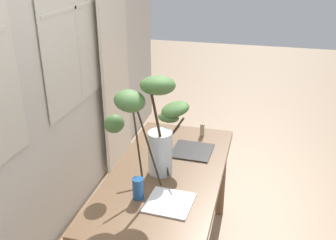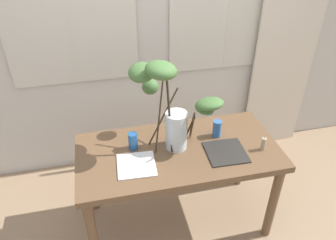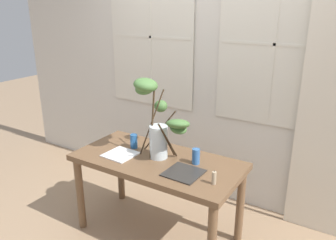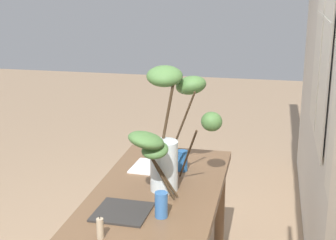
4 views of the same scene
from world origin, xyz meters
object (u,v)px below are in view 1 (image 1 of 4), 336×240
dining_table (167,186)px  plate_square_right (192,151)px  drinking_glass_blue_left (138,188)px  plate_square_left (169,203)px  pillar_candle (202,130)px  drinking_glass_blue_right (165,140)px  vase_with_branches (155,125)px

dining_table → plate_square_right: size_ratio=5.29×
dining_table → drinking_glass_blue_left: 0.36m
dining_table → plate_square_left: bearing=-162.6°
drinking_glass_blue_left → plate_square_right: (0.63, -0.19, -0.06)m
pillar_candle → drinking_glass_blue_left: bearing=166.4°
dining_table → pillar_candle: size_ratio=13.01×
drinking_glass_blue_right → pillar_candle: drinking_glass_blue_right is taller
dining_table → plate_square_left: (-0.32, -0.10, 0.11)m
plate_square_left → dining_table: bearing=17.4°
plate_square_left → pillar_candle: bearing=-1.9°
plate_square_right → pillar_candle: 0.27m
plate_square_right → pillar_candle: size_ratio=2.46×
vase_with_branches → drinking_glass_blue_left: (-0.28, 0.02, -0.28)m
drinking_glass_blue_right → plate_square_right: drinking_glass_blue_right is taller
drinking_glass_blue_left → pillar_candle: size_ratio=1.17×
drinking_glass_blue_left → plate_square_left: size_ratio=0.51×
vase_with_branches → pillar_candle: (0.61, -0.19, -0.29)m
vase_with_branches → drinking_glass_blue_left: vase_with_branches is taller
plate_square_left → pillar_candle: size_ratio=2.29×
vase_with_branches → plate_square_left: bearing=-150.3°
vase_with_branches → pillar_candle: bearing=-17.3°
vase_with_branches → drinking_glass_blue_right: (0.35, 0.03, -0.28)m
vase_with_branches → drinking_glass_blue_left: bearing=175.2°
drinking_glass_blue_right → plate_square_left: size_ratio=0.52×
drinking_glass_blue_left → plate_square_left: (-0.01, -0.19, -0.06)m
drinking_glass_blue_left → pillar_candle: bearing=-13.6°
drinking_glass_blue_left → plate_square_left: drinking_glass_blue_left is taller
drinking_glass_blue_right → pillar_candle: bearing=-40.4°
plate_square_right → dining_table: bearing=161.5°
drinking_glass_blue_left → plate_square_left: 0.20m
plate_square_right → plate_square_left: bearing=179.4°
drinking_glass_blue_left → plate_square_right: size_ratio=0.47×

